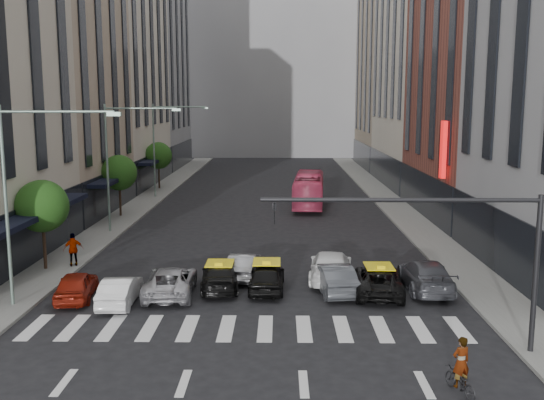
{
  "coord_description": "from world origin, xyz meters",
  "views": [
    {
      "loc": [
        1.2,
        -22.39,
        9.23
      ],
      "look_at": [
        0.77,
        10.14,
        4.0
      ],
      "focal_mm": 40.0,
      "sensor_mm": 36.0,
      "label": 1
    }
  ],
  "objects_px": {
    "streetlamp_mid": "(120,151)",
    "taxi_left": "(220,276)",
    "taxi_center": "(267,276)",
    "bus": "(309,190)",
    "car_red": "(76,285)",
    "car_white_front": "(120,290)",
    "streetlamp_far": "(164,138)",
    "streetlamp_near": "(26,179)",
    "motorcycle": "(460,382)",
    "pedestrian_far": "(73,250)"
  },
  "relations": [
    {
      "from": "streetlamp_mid",
      "to": "car_red",
      "type": "bearing_deg",
      "value": -83.86
    },
    {
      "from": "taxi_left",
      "to": "motorcycle",
      "type": "distance_m",
      "value": 14.05
    },
    {
      "from": "streetlamp_near",
      "to": "motorcycle",
      "type": "xyz_separation_m",
      "value": [
        17.01,
        -8.14,
        -5.48
      ]
    },
    {
      "from": "car_white_front",
      "to": "streetlamp_mid",
      "type": "bearing_deg",
      "value": -77.66
    },
    {
      "from": "car_white_front",
      "to": "taxi_center",
      "type": "bearing_deg",
      "value": -164.04
    },
    {
      "from": "car_white_front",
      "to": "taxi_left",
      "type": "bearing_deg",
      "value": -153.41
    },
    {
      "from": "streetlamp_far",
      "to": "car_white_front",
      "type": "distance_m",
      "value": 32.18
    },
    {
      "from": "streetlamp_far",
      "to": "car_red",
      "type": "height_order",
      "value": "streetlamp_far"
    },
    {
      "from": "bus",
      "to": "pedestrian_far",
      "type": "height_order",
      "value": "bus"
    },
    {
      "from": "streetlamp_mid",
      "to": "streetlamp_far",
      "type": "distance_m",
      "value": 16.0
    },
    {
      "from": "streetlamp_near",
      "to": "taxi_center",
      "type": "distance_m",
      "value": 12.08
    },
    {
      "from": "streetlamp_mid",
      "to": "motorcycle",
      "type": "distance_m",
      "value": 30.03
    },
    {
      "from": "bus",
      "to": "pedestrian_far",
      "type": "relative_size",
      "value": 5.67
    },
    {
      "from": "streetlamp_far",
      "to": "bus",
      "type": "height_order",
      "value": "streetlamp_far"
    },
    {
      "from": "streetlamp_near",
      "to": "car_red",
      "type": "xyz_separation_m",
      "value": [
        1.59,
        1.17,
        -5.23
      ]
    },
    {
      "from": "taxi_center",
      "to": "bus",
      "type": "distance_m",
      "value": 25.24
    },
    {
      "from": "streetlamp_mid",
      "to": "streetlamp_near",
      "type": "bearing_deg",
      "value": -90.0
    },
    {
      "from": "taxi_left",
      "to": "pedestrian_far",
      "type": "height_order",
      "value": "pedestrian_far"
    },
    {
      "from": "streetlamp_far",
      "to": "taxi_left",
      "type": "height_order",
      "value": "streetlamp_far"
    },
    {
      "from": "taxi_left",
      "to": "bus",
      "type": "bearing_deg",
      "value": -107.04
    },
    {
      "from": "streetlamp_near",
      "to": "taxi_center",
      "type": "xyz_separation_m",
      "value": [
        10.6,
        2.62,
        -5.18
      ]
    },
    {
      "from": "car_red",
      "to": "pedestrian_far",
      "type": "bearing_deg",
      "value": -77.69
    },
    {
      "from": "taxi_center",
      "to": "pedestrian_far",
      "type": "relative_size",
      "value": 2.27
    },
    {
      "from": "streetlamp_near",
      "to": "car_white_front",
      "type": "distance_m",
      "value": 6.53
    },
    {
      "from": "taxi_left",
      "to": "bus",
      "type": "xyz_separation_m",
      "value": [
        5.6,
        24.8,
        0.83
      ]
    },
    {
      "from": "streetlamp_near",
      "to": "pedestrian_far",
      "type": "bearing_deg",
      "value": 93.11
    },
    {
      "from": "streetlamp_far",
      "to": "car_red",
      "type": "relative_size",
      "value": 2.26
    },
    {
      "from": "taxi_left",
      "to": "pedestrian_far",
      "type": "distance_m",
      "value": 9.38
    },
    {
      "from": "streetlamp_mid",
      "to": "car_white_front",
      "type": "distance_m",
      "value": 16.83
    },
    {
      "from": "streetlamp_near",
      "to": "taxi_center",
      "type": "relative_size",
      "value": 2.11
    },
    {
      "from": "streetlamp_far",
      "to": "taxi_left",
      "type": "bearing_deg",
      "value": -74.2
    },
    {
      "from": "bus",
      "to": "pedestrian_far",
      "type": "xyz_separation_m",
      "value": [
        -14.21,
        -21.08,
        -0.39
      ]
    },
    {
      "from": "streetlamp_mid",
      "to": "taxi_left",
      "type": "relative_size",
      "value": 1.99
    },
    {
      "from": "taxi_left",
      "to": "taxi_center",
      "type": "height_order",
      "value": "taxi_center"
    },
    {
      "from": "streetlamp_mid",
      "to": "streetlamp_far",
      "type": "relative_size",
      "value": 1.0
    },
    {
      "from": "streetlamp_near",
      "to": "motorcycle",
      "type": "relative_size",
      "value": 5.58
    },
    {
      "from": "streetlamp_mid",
      "to": "car_red",
      "type": "relative_size",
      "value": 2.26
    },
    {
      "from": "streetlamp_near",
      "to": "bus",
      "type": "relative_size",
      "value": 0.85
    },
    {
      "from": "bus",
      "to": "motorcycle",
      "type": "xyz_separation_m",
      "value": [
        3.16,
        -35.78,
        -1.06
      ]
    },
    {
      "from": "taxi_center",
      "to": "bus",
      "type": "relative_size",
      "value": 0.4
    },
    {
      "from": "streetlamp_near",
      "to": "bus",
      "type": "bearing_deg",
      "value": 63.38
    },
    {
      "from": "car_red",
      "to": "taxi_left",
      "type": "height_order",
      "value": "car_red"
    },
    {
      "from": "taxi_center",
      "to": "car_white_front",
      "type": "bearing_deg",
      "value": 18.97
    },
    {
      "from": "streetlamp_near",
      "to": "streetlamp_far",
      "type": "height_order",
      "value": "same"
    },
    {
      "from": "streetlamp_near",
      "to": "taxi_left",
      "type": "xyz_separation_m",
      "value": [
        8.25,
        2.84,
        -5.25
      ]
    },
    {
      "from": "car_red",
      "to": "car_white_front",
      "type": "distance_m",
      "value": 2.36
    },
    {
      "from": "streetlamp_mid",
      "to": "motorcycle",
      "type": "bearing_deg",
      "value": -54.82
    },
    {
      "from": "streetlamp_mid",
      "to": "taxi_center",
      "type": "xyz_separation_m",
      "value": [
        10.6,
        -13.38,
        -5.18
      ]
    },
    {
      "from": "taxi_left",
      "to": "car_red",
      "type": "bearing_deg",
      "value": 9.82
    },
    {
      "from": "car_white_front",
      "to": "taxi_left",
      "type": "relative_size",
      "value": 0.88
    }
  ]
}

